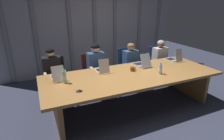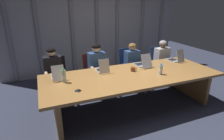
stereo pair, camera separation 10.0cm
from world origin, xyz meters
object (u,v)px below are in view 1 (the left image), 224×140
at_px(office_chair_left_end, 56,84).
at_px(person_center, 132,63).
at_px(laptop_left_end, 57,76).
at_px(water_bottle_secondary, 160,69).
at_px(laptop_center, 141,63).
at_px(water_bottle_primary, 64,77).
at_px(office_chair_left_mid, 93,78).
at_px(office_chair_center, 128,72).
at_px(coffee_mug_near, 133,69).
at_px(laptop_left_mid, 102,69).
at_px(person_left_end, 53,73).
at_px(conference_mic_left_side, 79,90).
at_px(person_left_mid, 97,66).
at_px(laptop_right_mid, 174,58).
at_px(person_right_mid, 162,58).
at_px(office_chair_right_mid, 157,67).

bearing_deg(office_chair_left_end, person_center, 90.96).
bearing_deg(laptop_left_end, water_bottle_secondary, -108.53).
bearing_deg(laptop_center, water_bottle_primary, 95.97).
distance_m(office_chair_left_mid, water_bottle_secondary, 1.66).
distance_m(laptop_center, water_bottle_primary, 1.78).
bearing_deg(water_bottle_secondary, office_chair_left_end, 146.98).
distance_m(office_chair_center, coffee_mug_near, 1.02).
height_order(laptop_left_mid, person_left_end, person_left_end).
bearing_deg(laptop_left_mid, coffee_mug_near, -108.56).
relative_size(laptop_left_mid, conference_mic_left_side, 3.39).
bearing_deg(person_center, office_chair_left_end, -97.35).
bearing_deg(coffee_mug_near, person_left_mid, 127.29).
height_order(person_left_mid, conference_mic_left_side, person_left_mid).
relative_size(laptop_center, laptop_right_mid, 1.08).
distance_m(office_chair_left_mid, person_center, 1.04).
xyz_separation_m(laptop_center, office_chair_left_mid, (-0.94, 0.64, -0.44)).
relative_size(office_chair_left_end, coffee_mug_near, 7.00).
bearing_deg(laptop_left_end, laptop_left_mid, -91.08).
height_order(office_chair_left_end, water_bottle_primary, water_bottle_primary).
bearing_deg(laptop_right_mid, conference_mic_left_side, 97.67).
height_order(laptop_right_mid, water_bottle_secondary, laptop_right_mid).
relative_size(person_left_mid, person_right_mid, 1.05).
bearing_deg(conference_mic_left_side, office_chair_right_mid, 27.35).
xyz_separation_m(person_left_end, person_left_mid, (0.99, 0.01, 0.02)).
distance_m(office_chair_left_end, person_left_end, 0.36).
height_order(laptop_right_mid, person_left_end, person_left_end).
distance_m(person_left_mid, coffee_mug_near, 0.89).
relative_size(laptop_left_end, water_bottle_secondary, 1.97).
xyz_separation_m(laptop_left_mid, office_chair_left_mid, (0.01, 0.65, -0.44)).
xyz_separation_m(office_chair_left_mid, person_right_mid, (1.92, -0.16, 0.31)).
xyz_separation_m(office_chair_right_mid, water_bottle_secondary, (-0.91, -1.23, 0.48)).
relative_size(office_chair_center, person_left_mid, 0.80).
xyz_separation_m(laptop_left_end, office_chair_center, (1.86, 0.67, -0.43)).
relative_size(water_bottle_primary, water_bottle_secondary, 1.15).
distance_m(office_chair_left_mid, person_left_mid, 0.37).
height_order(laptop_left_end, laptop_right_mid, laptop_right_mid).
bearing_deg(person_center, water_bottle_secondary, -1.28).
xyz_separation_m(office_chair_left_mid, person_center, (0.99, -0.16, 0.29)).
distance_m(laptop_left_mid, water_bottle_secondary, 1.17).
bearing_deg(laptop_left_mid, office_chair_left_end, 54.56).
distance_m(laptop_right_mid, water_bottle_secondary, 1.06).
bearing_deg(person_left_end, person_center, 90.14).
height_order(person_left_end, person_center, person_left_end).
xyz_separation_m(person_center, water_bottle_primary, (-1.80, -0.75, 0.20)).
relative_size(laptop_left_mid, water_bottle_secondary, 1.68).
xyz_separation_m(laptop_left_end, laptop_center, (1.85, 0.02, 0.00)).
distance_m(person_left_end, person_right_mid, 2.86).
bearing_deg(person_left_mid, person_center, 87.43).
xyz_separation_m(laptop_right_mid, person_center, (-0.89, 0.46, -0.15)).
bearing_deg(water_bottle_primary, laptop_center, 8.69).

